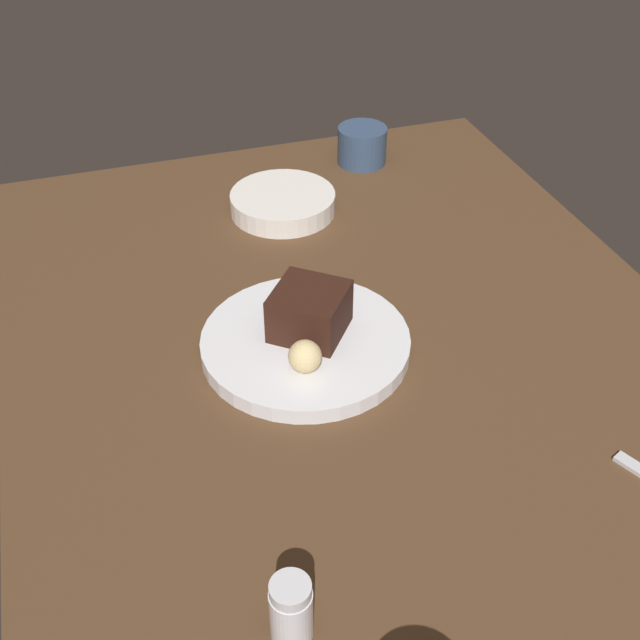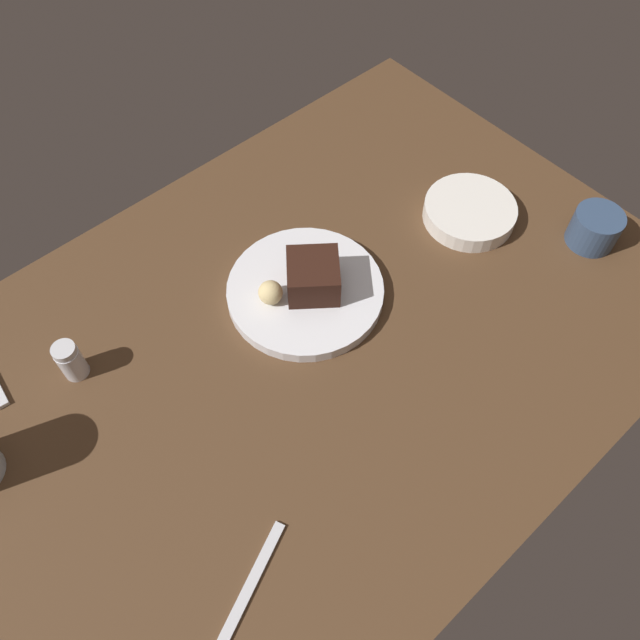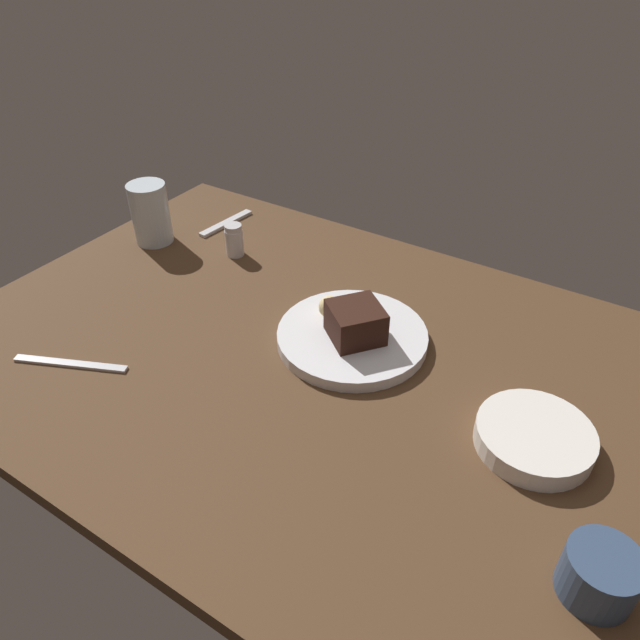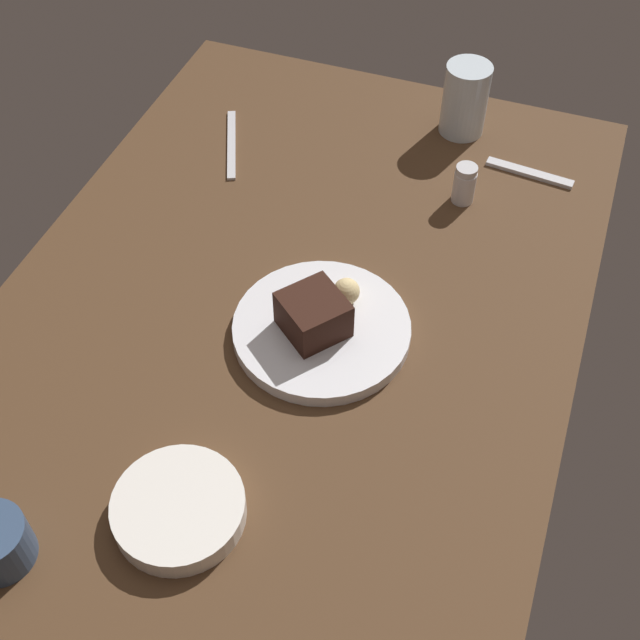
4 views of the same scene
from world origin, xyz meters
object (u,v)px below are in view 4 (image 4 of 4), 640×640
(bread_roll, at_px, (346,291))
(salt_shaker, at_px, (464,184))
(dessert_plate, at_px, (322,329))
(chocolate_cake_slice, at_px, (313,315))
(dessert_spoon, at_px, (530,173))
(water_glass, at_px, (465,99))
(side_bowl, at_px, (176,508))
(butter_knife, at_px, (232,144))

(bread_roll, relative_size, salt_shaker, 0.57)
(dessert_plate, bearing_deg, chocolate_cake_slice, 139.01)
(chocolate_cake_slice, relative_size, dessert_spoon, 0.55)
(dessert_plate, relative_size, salt_shaker, 3.71)
(dessert_plate, height_order, dessert_spoon, dessert_plate)
(water_glass, xyz_separation_m, side_bowl, (-0.86, 0.14, -0.05))
(dessert_plate, relative_size, butter_knife, 1.33)
(side_bowl, distance_m, dessert_spoon, 0.83)
(bread_roll, height_order, side_bowl, bread_roll)
(water_glass, bearing_deg, butter_knife, 116.13)
(chocolate_cake_slice, bearing_deg, bread_roll, -21.75)
(side_bowl, height_order, dessert_spoon, side_bowl)
(chocolate_cake_slice, distance_m, dessert_spoon, 0.51)
(bread_roll, xyz_separation_m, water_glass, (0.48, -0.06, 0.02))
(chocolate_cake_slice, xyz_separation_m, side_bowl, (-0.31, 0.06, -0.03))
(salt_shaker, xyz_separation_m, water_glass, (0.18, 0.05, 0.03))
(dessert_plate, distance_m, dessert_spoon, 0.50)
(dessert_plate, height_order, bread_roll, bread_roll)
(dessert_plate, relative_size, bread_roll, 6.53)
(chocolate_cake_slice, distance_m, salt_shaker, 0.38)
(chocolate_cake_slice, relative_size, bread_roll, 2.13)
(salt_shaker, relative_size, dessert_spoon, 0.46)
(butter_knife, bearing_deg, side_bowl, -5.07)
(bread_roll, relative_size, butter_knife, 0.20)
(dessert_plate, distance_m, side_bowl, 0.33)
(butter_knife, bearing_deg, chocolate_cake_slice, 14.72)
(chocolate_cake_slice, bearing_deg, salt_shaker, -19.73)
(salt_shaker, bearing_deg, dessert_spoon, -42.18)
(dessert_spoon, bearing_deg, butter_knife, 16.93)
(chocolate_cake_slice, height_order, bread_roll, chocolate_cake_slice)
(bread_roll, xyz_separation_m, butter_knife, (0.30, 0.31, -0.04))
(water_glass, relative_size, side_bowl, 0.80)
(water_glass, xyz_separation_m, dessert_spoon, (-0.08, -0.14, -0.06))
(salt_shaker, distance_m, butter_knife, 0.42)
(water_glass, bearing_deg, side_bowl, 170.67)
(dessert_plate, bearing_deg, water_glass, -7.82)
(salt_shaker, height_order, water_glass, water_glass)
(dessert_plate, height_order, butter_knife, dessert_plate)
(chocolate_cake_slice, height_order, salt_shaker, chocolate_cake_slice)
(dessert_plate, bearing_deg, salt_shaker, -18.99)
(water_glass, height_order, butter_knife, water_glass)
(salt_shaker, bearing_deg, chocolate_cake_slice, 160.27)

